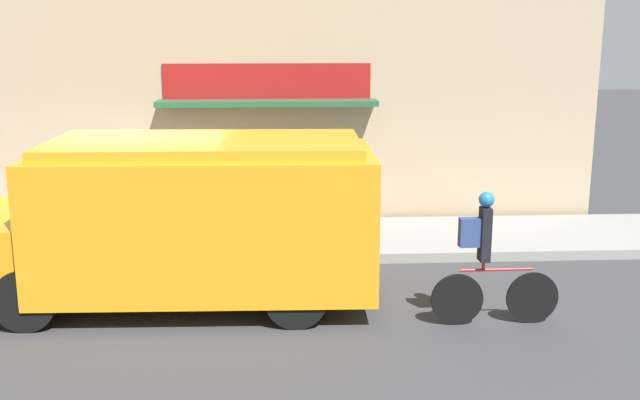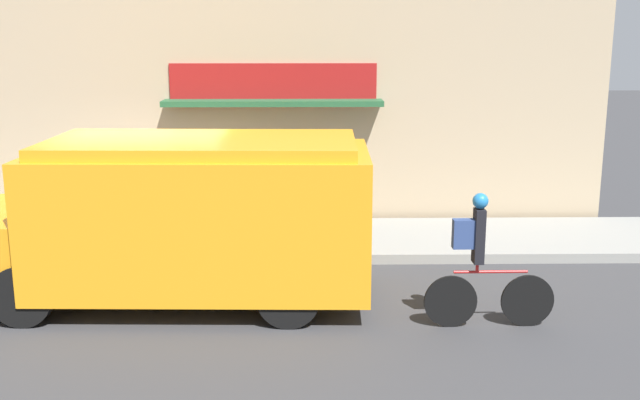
# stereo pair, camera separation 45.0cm
# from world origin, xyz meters

# --- Properties ---
(ground_plane) EXTENTS (70.00, 70.00, 0.00)m
(ground_plane) POSITION_xyz_m (0.00, 0.00, 0.00)
(ground_plane) COLOR #38383A
(sidewalk) EXTENTS (28.00, 2.38, 0.16)m
(sidewalk) POSITION_xyz_m (0.00, 1.19, 0.08)
(sidewalk) COLOR gray
(sidewalk) RESTS_ON ground_plane
(storefront) EXTENTS (16.16, 0.74, 4.28)m
(storefront) POSITION_xyz_m (0.05, 2.58, 2.15)
(storefront) COLOR tan
(storefront) RESTS_ON ground_plane
(school_bus) EXTENTS (5.44, 2.75, 2.23)m
(school_bus) POSITION_xyz_m (0.85, -1.52, 1.17)
(school_bus) COLOR orange
(school_bus) RESTS_ON ground_plane
(cyclist) EXTENTS (1.63, 0.20, 1.71)m
(cyclist) POSITION_xyz_m (4.65, -2.55, 0.81)
(cyclist) COLOR black
(cyclist) RESTS_ON ground_plane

